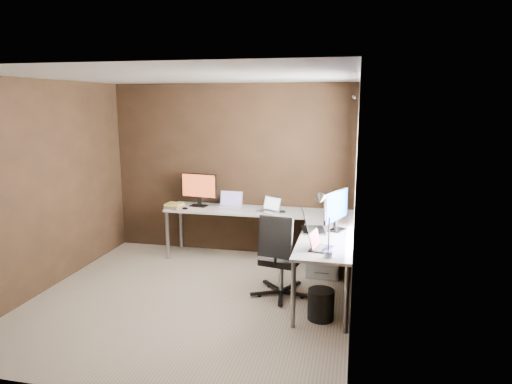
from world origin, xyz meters
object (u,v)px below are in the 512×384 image
monitor_left (199,188)px  monitor_right (336,208)px  laptop_black_small (319,245)px  laptop_white (230,204)px  book_stack (174,206)px  wastebasket (321,305)px  laptop_silver (270,209)px  laptop_black_big (310,226)px  drawer_pedestal (324,251)px  desk_lamp (323,217)px  office_chair (280,272)px

monitor_left → monitor_right: (2.02, -0.87, 0.01)m
laptop_black_small → laptop_white: bearing=53.1°
laptop_white → book_stack: size_ratio=1.18×
laptop_black_small → wastebasket: (0.05, -0.10, -0.61)m
laptop_silver → book_stack: size_ratio=1.28×
monitor_left → wastebasket: size_ratio=1.74×
monitor_left → laptop_black_big: size_ratio=1.33×
drawer_pedestal → laptop_black_big: (-0.13, -0.55, 0.48)m
book_stack → desk_lamp: bearing=-35.3°
office_chair → monitor_right: bearing=42.1°
monitor_right → laptop_silver: bearing=74.3°
monitor_right → laptop_silver: (-0.94, 0.74, -0.23)m
laptop_black_big → office_chair: (-0.31, -0.29, -0.49)m
monitor_left → laptop_black_small: 2.50m
monitor_left → wastebasket: 2.72m
monitor_right → office_chair: (-0.60, -0.37, -0.71)m
monitor_right → laptop_black_small: bearing=-168.0°
laptop_white → book_stack: (-0.77, -0.24, -0.01)m
desk_lamp → wastebasket: desk_lamp is taller
laptop_black_small → laptop_silver: bearing=40.7°
monitor_left → laptop_white: monitor_left is taller
laptop_black_big → laptop_black_small: size_ratio=1.32×
book_stack → desk_lamp: desk_lamp is taller
laptop_black_big → monitor_left: bearing=49.6°
office_chair → wastebasket: bearing=-32.6°
drawer_pedestal → laptop_black_big: size_ratio=1.44×
drawer_pedestal → monitor_left: (-1.86, 0.41, 0.70)m
laptop_silver → wastebasket: (0.85, -1.59, -0.62)m
laptop_silver → laptop_black_big: bearing=-22.4°
laptop_white → desk_lamp: 2.36m
laptop_white → laptop_black_big: bearing=-36.0°
monitor_left → office_chair: 2.01m
laptop_black_small → wastebasket: 0.62m
monitor_right → wastebasket: (-0.09, -0.85, -0.85)m
laptop_silver → laptop_black_big: (0.65, -0.83, 0.01)m
drawer_pedestal → laptop_black_small: size_ratio=1.90×
drawer_pedestal → laptop_black_big: laptop_black_big is taller
book_stack → drawer_pedestal: bearing=-5.0°
laptop_white → laptop_black_big: 1.60m
drawer_pedestal → wastebasket: drawer_pedestal is taller
laptop_silver → office_chair: 1.26m
drawer_pedestal → book_stack: bearing=175.0°
monitor_right → laptop_black_big: bearing=128.5°
monitor_right → book_stack: 2.42m
monitor_right → laptop_black_big: size_ratio=1.35×
office_chair → laptop_black_small: bearing=-28.7°
laptop_white → office_chair: (0.95, -1.27, -0.49)m
laptop_black_big → desk_lamp: 0.93m
monitor_right → office_chair: 1.01m
laptop_silver → book_stack: (-1.38, -0.09, -0.01)m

